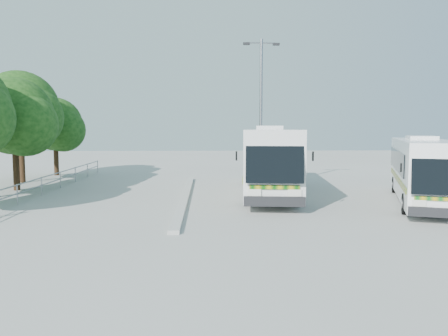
{
  "coord_description": "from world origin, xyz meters",
  "views": [
    {
      "loc": [
        -1.16,
        -20.46,
        3.57
      ],
      "look_at": [
        -0.3,
        1.62,
        1.57
      ],
      "focal_mm": 35.0,
      "sensor_mm": 36.0,
      "label": 1
    }
  ],
  "objects_px": {
    "coach_adjacent": "(422,168)",
    "lamppost": "(261,107)",
    "coach_main": "(269,158)",
    "tree_far_c": "(15,116)",
    "tree_far_d": "(21,109)",
    "tree_far_e": "(56,124)"
  },
  "relations": [
    {
      "from": "tree_far_e",
      "to": "coach_main",
      "type": "relative_size",
      "value": 0.46
    },
    {
      "from": "tree_far_c",
      "to": "lamppost",
      "type": "xyz_separation_m",
      "value": [
        14.12,
        0.04,
        0.55
      ]
    },
    {
      "from": "lamppost",
      "to": "coach_adjacent",
      "type": "bearing_deg",
      "value": -38.64
    },
    {
      "from": "tree_far_d",
      "to": "tree_far_e",
      "type": "xyz_separation_m",
      "value": [
        0.68,
        4.5,
        -0.93
      ]
    },
    {
      "from": "tree_far_c",
      "to": "coach_main",
      "type": "distance_m",
      "value": 14.68
    },
    {
      "from": "tree_far_e",
      "to": "lamppost",
      "type": "relative_size",
      "value": 0.68
    },
    {
      "from": "tree_far_d",
      "to": "lamppost",
      "type": "distance_m",
      "value": 15.74
    },
    {
      "from": "tree_far_e",
      "to": "coach_main",
      "type": "height_order",
      "value": "tree_far_e"
    },
    {
      "from": "coach_adjacent",
      "to": "lamppost",
      "type": "distance_m",
      "value": 9.37
    },
    {
      "from": "tree_far_c",
      "to": "tree_far_d",
      "type": "height_order",
      "value": "tree_far_d"
    },
    {
      "from": "tree_far_c",
      "to": "coach_main",
      "type": "xyz_separation_m",
      "value": [
        14.39,
        -1.68,
        -2.33
      ]
    },
    {
      "from": "tree_far_c",
      "to": "coach_main",
      "type": "relative_size",
      "value": 0.5
    },
    {
      "from": "tree_far_d",
      "to": "coach_main",
      "type": "distance_m",
      "value": 16.74
    },
    {
      "from": "tree_far_d",
      "to": "coach_adjacent",
      "type": "xyz_separation_m",
      "value": [
        22.51,
        -8.76,
        -3.15
      ]
    },
    {
      "from": "tree_far_e",
      "to": "coach_adjacent",
      "type": "xyz_separation_m",
      "value": [
        21.83,
        -13.26,
        -2.23
      ]
    },
    {
      "from": "coach_main",
      "to": "lamppost",
      "type": "distance_m",
      "value": 3.37
    },
    {
      "from": "coach_main",
      "to": "lamppost",
      "type": "bearing_deg",
      "value": 105.0
    },
    {
      "from": "tree_far_e",
      "to": "tree_far_c",
      "type": "bearing_deg",
      "value": -86.46
    },
    {
      "from": "tree_far_d",
      "to": "coach_main",
      "type": "relative_size",
      "value": 0.57
    },
    {
      "from": "tree_far_c",
      "to": "coach_adjacent",
      "type": "xyz_separation_m",
      "value": [
        21.32,
        -5.06,
        -2.6
      ]
    },
    {
      "from": "coach_adjacent",
      "to": "lamppost",
      "type": "xyz_separation_m",
      "value": [
        -7.2,
        5.1,
        3.14
      ]
    },
    {
      "from": "tree_far_d",
      "to": "coach_adjacent",
      "type": "height_order",
      "value": "tree_far_d"
    }
  ]
}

